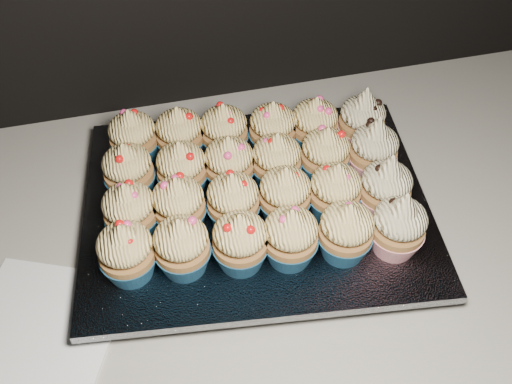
# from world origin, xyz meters

# --- Properties ---
(worktop) EXTENTS (2.44, 0.64, 0.04)m
(worktop) POSITION_xyz_m (0.00, 1.70, 0.88)
(worktop) COLOR beige
(worktop) RESTS_ON cabinet
(napkin) EXTENTS (0.21, 0.21, 0.00)m
(napkin) POSITION_xyz_m (-0.15, 1.64, 0.90)
(napkin) COLOR white
(napkin) RESTS_ON worktop
(baking_tray) EXTENTS (0.43, 0.35, 0.02)m
(baking_tray) POSITION_xyz_m (0.12, 1.74, 0.91)
(baking_tray) COLOR black
(baking_tray) RESTS_ON worktop
(foil_lining) EXTENTS (0.47, 0.39, 0.01)m
(foil_lining) POSITION_xyz_m (0.12, 1.74, 0.93)
(foil_lining) COLOR silver
(foil_lining) RESTS_ON baking_tray
(cupcake_0) EXTENTS (0.06, 0.06, 0.08)m
(cupcake_0) POSITION_xyz_m (-0.05, 1.67, 0.97)
(cupcake_0) COLOR navy
(cupcake_0) RESTS_ON foil_lining
(cupcake_1) EXTENTS (0.06, 0.06, 0.08)m
(cupcake_1) POSITION_xyz_m (0.01, 1.66, 0.97)
(cupcake_1) COLOR navy
(cupcake_1) RESTS_ON foil_lining
(cupcake_2) EXTENTS (0.06, 0.06, 0.08)m
(cupcake_2) POSITION_xyz_m (0.08, 1.65, 0.97)
(cupcake_2) COLOR navy
(cupcake_2) RESTS_ON foil_lining
(cupcake_3) EXTENTS (0.06, 0.06, 0.08)m
(cupcake_3) POSITION_xyz_m (0.13, 1.65, 0.97)
(cupcake_3) COLOR navy
(cupcake_3) RESTS_ON foil_lining
(cupcake_4) EXTENTS (0.06, 0.06, 0.08)m
(cupcake_4) POSITION_xyz_m (0.20, 1.64, 0.97)
(cupcake_4) COLOR navy
(cupcake_4) RESTS_ON foil_lining
(cupcake_5) EXTENTS (0.06, 0.06, 0.10)m
(cupcake_5) POSITION_xyz_m (0.25, 1.63, 0.97)
(cupcake_5) COLOR red
(cupcake_5) RESTS_ON foil_lining
(cupcake_6) EXTENTS (0.06, 0.06, 0.08)m
(cupcake_6) POSITION_xyz_m (-0.04, 1.72, 0.97)
(cupcake_6) COLOR navy
(cupcake_6) RESTS_ON foil_lining
(cupcake_7) EXTENTS (0.06, 0.06, 0.08)m
(cupcake_7) POSITION_xyz_m (0.02, 1.72, 0.97)
(cupcake_7) COLOR navy
(cupcake_7) RESTS_ON foil_lining
(cupcake_8) EXTENTS (0.06, 0.06, 0.08)m
(cupcake_8) POSITION_xyz_m (0.08, 1.71, 0.97)
(cupcake_8) COLOR navy
(cupcake_8) RESTS_ON foil_lining
(cupcake_9) EXTENTS (0.06, 0.06, 0.08)m
(cupcake_9) POSITION_xyz_m (0.14, 1.71, 0.97)
(cupcake_9) COLOR navy
(cupcake_9) RESTS_ON foil_lining
(cupcake_10) EXTENTS (0.06, 0.06, 0.08)m
(cupcake_10) POSITION_xyz_m (0.20, 1.70, 0.97)
(cupcake_10) COLOR navy
(cupcake_10) RESTS_ON foil_lining
(cupcake_11) EXTENTS (0.06, 0.06, 0.10)m
(cupcake_11) POSITION_xyz_m (0.26, 1.69, 0.97)
(cupcake_11) COLOR red
(cupcake_11) RESTS_ON foil_lining
(cupcake_12) EXTENTS (0.06, 0.06, 0.08)m
(cupcake_12) POSITION_xyz_m (-0.03, 1.79, 0.97)
(cupcake_12) COLOR navy
(cupcake_12) RESTS_ON foil_lining
(cupcake_13) EXTENTS (0.06, 0.06, 0.08)m
(cupcake_13) POSITION_xyz_m (0.03, 1.78, 0.97)
(cupcake_13) COLOR navy
(cupcake_13) RESTS_ON foil_lining
(cupcake_14) EXTENTS (0.06, 0.06, 0.08)m
(cupcake_14) POSITION_xyz_m (0.09, 1.77, 0.97)
(cupcake_14) COLOR navy
(cupcake_14) RESTS_ON foil_lining
(cupcake_15) EXTENTS (0.06, 0.06, 0.08)m
(cupcake_15) POSITION_xyz_m (0.15, 1.76, 0.97)
(cupcake_15) COLOR navy
(cupcake_15) RESTS_ON foil_lining
(cupcake_16) EXTENTS (0.06, 0.06, 0.08)m
(cupcake_16) POSITION_xyz_m (0.21, 1.76, 0.97)
(cupcake_16) COLOR navy
(cupcake_16) RESTS_ON foil_lining
(cupcake_17) EXTENTS (0.06, 0.06, 0.10)m
(cupcake_17) POSITION_xyz_m (0.27, 1.75, 0.97)
(cupcake_17) COLOR red
(cupcake_17) RESTS_ON foil_lining
(cupcake_18) EXTENTS (0.06, 0.06, 0.08)m
(cupcake_18) POSITION_xyz_m (-0.02, 1.85, 0.97)
(cupcake_18) COLOR navy
(cupcake_18) RESTS_ON foil_lining
(cupcake_19) EXTENTS (0.06, 0.06, 0.08)m
(cupcake_19) POSITION_xyz_m (0.04, 1.84, 0.97)
(cupcake_19) COLOR navy
(cupcake_19) RESTS_ON foil_lining
(cupcake_20) EXTENTS (0.06, 0.06, 0.08)m
(cupcake_20) POSITION_xyz_m (0.10, 1.83, 0.97)
(cupcake_20) COLOR navy
(cupcake_20) RESTS_ON foil_lining
(cupcake_21) EXTENTS (0.06, 0.06, 0.08)m
(cupcake_21) POSITION_xyz_m (0.16, 1.82, 0.97)
(cupcake_21) COLOR navy
(cupcake_21) RESTS_ON foil_lining
(cupcake_22) EXTENTS (0.06, 0.06, 0.08)m
(cupcake_22) POSITION_xyz_m (0.22, 1.82, 0.97)
(cupcake_22) COLOR navy
(cupcake_22) RESTS_ON foil_lining
(cupcake_23) EXTENTS (0.06, 0.06, 0.10)m
(cupcake_23) POSITION_xyz_m (0.28, 1.81, 0.97)
(cupcake_23) COLOR red
(cupcake_23) RESTS_ON foil_lining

